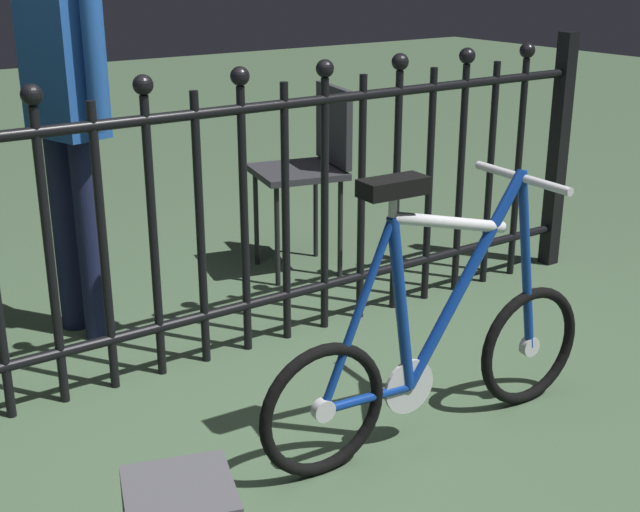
% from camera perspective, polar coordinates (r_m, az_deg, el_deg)
% --- Properties ---
extents(ground_plane, '(20.00, 20.00, 0.00)m').
position_cam_1_polar(ground_plane, '(2.73, -0.62, -13.14)').
color(ground_plane, '#445D41').
extents(iron_fence, '(4.00, 0.07, 1.12)m').
position_cam_1_polar(iron_fence, '(3.07, -9.95, 2.31)').
color(iron_fence, black).
rests_on(iron_fence, ground).
extents(bicycle, '(1.24, 0.40, 0.88)m').
position_cam_1_polar(bicycle, '(2.71, 7.60, -6.01)').
color(bicycle, black).
rests_on(bicycle, ground).
extents(chair_charcoal, '(0.47, 0.47, 0.88)m').
position_cam_1_polar(chair_charcoal, '(4.08, -0.52, 6.49)').
color(chair_charcoal, black).
rests_on(chair_charcoal, ground).
extents(person_visitor, '(0.26, 0.46, 1.61)m').
position_cam_1_polar(person_visitor, '(3.41, -16.52, 10.13)').
color(person_visitor, '#191E3F').
rests_on(person_visitor, ground).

